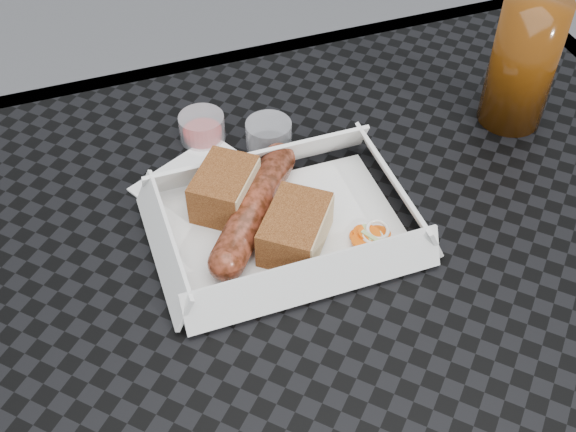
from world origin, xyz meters
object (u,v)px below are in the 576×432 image
(drink_glass, at_px, (523,64))
(bratwurst, at_px, (254,208))
(patio_table, at_px, (378,322))
(food_tray, at_px, (285,229))

(drink_glass, bearing_deg, bratwurst, -169.50)
(patio_table, relative_size, food_tray, 3.64)
(patio_table, height_order, bratwurst, bratwurst)
(food_tray, xyz_separation_m, bratwurst, (-0.02, 0.02, 0.02))
(bratwurst, bearing_deg, food_tray, -39.46)
(patio_table, bearing_deg, drink_glass, 35.45)
(food_tray, distance_m, bratwurst, 0.04)
(bratwurst, bearing_deg, patio_table, -47.59)
(patio_table, xyz_separation_m, bratwurst, (-0.09, 0.10, 0.10))
(patio_table, xyz_separation_m, food_tray, (-0.07, 0.08, 0.08))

